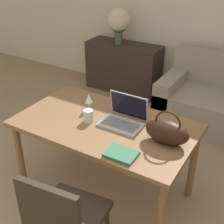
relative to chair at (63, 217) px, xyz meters
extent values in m
cube|color=beige|center=(-0.17, 3.04, 0.86)|extent=(10.00, 0.06, 2.70)
cube|color=brown|center=(-0.16, 0.77, 0.23)|extent=(1.44, 0.83, 0.04)
cylinder|color=brown|center=(-0.82, 0.41, -0.14)|extent=(0.06, 0.06, 0.70)
cylinder|color=brown|center=(0.50, 0.41, -0.14)|extent=(0.06, 0.06, 0.70)
cylinder|color=brown|center=(-0.82, 1.12, -0.14)|extent=(0.06, 0.06, 0.70)
cylinder|color=brown|center=(0.50, 1.12, -0.14)|extent=(0.06, 0.06, 0.70)
cube|color=#2D2319|center=(-0.01, 0.07, -0.05)|extent=(0.48, 0.48, 0.05)
cube|color=#2D2319|center=(0.01, -0.13, 0.17)|extent=(0.42, 0.08, 0.39)
cylinder|color=#2D2319|center=(-0.21, 0.23, -0.28)|extent=(0.04, 0.04, 0.41)
cube|color=gray|center=(-0.21, 2.44, -0.21)|extent=(0.20, 0.85, 0.56)
cube|color=#332823|center=(-1.11, 2.78, -0.13)|extent=(1.10, 0.40, 0.72)
cube|color=#ADADB2|center=(-0.03, 0.79, 0.26)|extent=(0.34, 0.21, 0.02)
cube|color=slate|center=(-0.03, 0.79, 0.27)|extent=(0.29, 0.14, 0.00)
cube|color=#ADADB2|center=(-0.03, 0.93, 0.37)|extent=(0.34, 0.04, 0.21)
cube|color=black|center=(-0.03, 0.92, 0.37)|extent=(0.31, 0.04, 0.19)
cylinder|color=silver|center=(-0.29, 0.72, 0.30)|extent=(0.08, 0.08, 0.10)
cylinder|color=silver|center=(-0.39, 0.87, 0.26)|extent=(0.06, 0.06, 0.01)
cylinder|color=silver|center=(-0.39, 0.87, 0.29)|extent=(0.01, 0.01, 0.07)
cone|color=silver|center=(-0.39, 0.87, 0.37)|extent=(0.06, 0.06, 0.08)
ellipsoid|color=black|center=(0.36, 0.77, 0.34)|extent=(0.33, 0.17, 0.17)
torus|color=black|center=(0.36, 0.77, 0.41)|extent=(0.19, 0.01, 0.19)
cylinder|color=#47564C|center=(-1.18, 2.75, 0.34)|extent=(0.11, 0.11, 0.21)
sphere|color=#3D6B38|center=(-1.18, 2.75, 0.50)|extent=(0.24, 0.24, 0.24)
sphere|color=beige|center=(-1.18, 2.75, 0.56)|extent=(0.32, 0.32, 0.32)
cube|color=#336B4C|center=(0.16, 0.46, 0.26)|extent=(0.22, 0.16, 0.02)
camera|label=1|loc=(0.99, -1.04, 1.56)|focal=50.00mm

